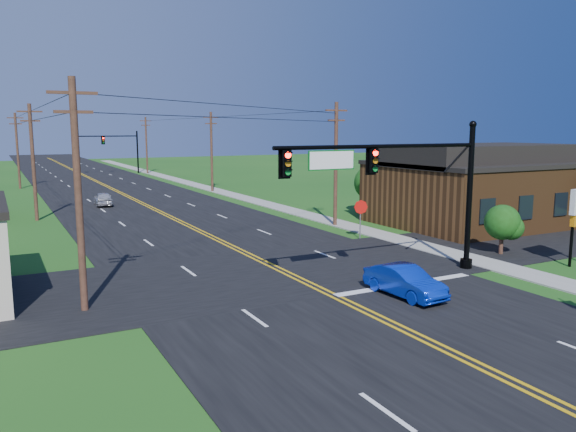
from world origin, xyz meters
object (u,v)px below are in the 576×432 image
signal_mast_far (110,145)px  stop_sign (361,211)px  signal_mast_main (400,180)px  blue_car (405,282)px

signal_mast_far → stop_sign: bearing=-86.3°
signal_mast_main → signal_mast_far: same height
signal_mast_far → stop_sign: signal_mast_far is taller
signal_mast_main → stop_sign: bearing=65.0°
signal_mast_far → stop_sign: size_ratio=4.30×
signal_mast_main → signal_mast_far: size_ratio=1.03×
blue_car → signal_mast_main: bearing=54.1°
blue_car → stop_sign: stop_sign is taller
signal_mast_far → blue_car: bearing=-91.3°
signal_mast_main → signal_mast_far: bearing=89.9°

